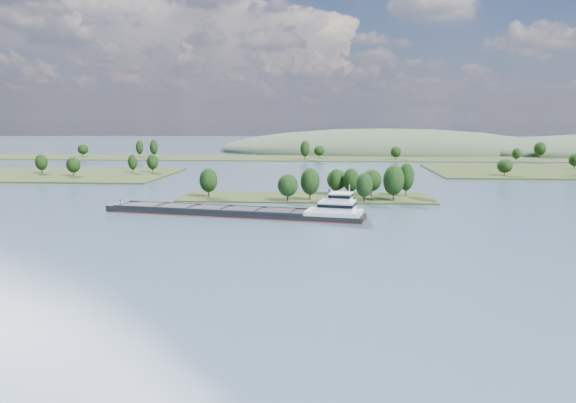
{
  "coord_description": "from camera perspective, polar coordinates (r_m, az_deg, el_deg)",
  "views": [
    {
      "loc": [
        9.86,
        -42.58,
        31.82
      ],
      "look_at": [
        -3.47,
        130.0,
        6.0
      ],
      "focal_mm": 35.0,
      "sensor_mm": 36.0,
      "label": 1
    }
  ],
  "objects": [
    {
      "name": "tree_island",
      "position": [
        222.88,
        3.73,
        1.38
      ],
      "size": [
        100.0,
        31.14,
        14.94
      ],
      "color": "#263317",
      "rests_on": "ground"
    },
    {
      "name": "hill_west",
      "position": [
        545.82,
        9.72,
        5.02
      ],
      "size": [
        320.0,
        160.0,
        44.0
      ],
      "primitive_type": "ellipsoid",
      "color": "#364831",
      "rests_on": "ground"
    },
    {
      "name": "ground",
      "position": [
        165.96,
        0.93,
        -2.57
      ],
      "size": [
        1800.0,
        1800.0,
        0.0
      ],
      "primitive_type": "plane",
      "color": "#36465D",
      "rests_on": "ground"
    },
    {
      "name": "cargo_barge",
      "position": [
        184.4,
        -3.92,
        -1.0
      ],
      "size": [
        88.85,
        27.33,
        11.97
      ],
      "color": "black",
      "rests_on": "ground"
    },
    {
      "name": "back_shoreline",
      "position": [
        443.36,
        4.45,
        4.44
      ],
      "size": [
        900.0,
        60.0,
        15.84
      ],
      "color": "#263317",
      "rests_on": "ground"
    }
  ]
}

